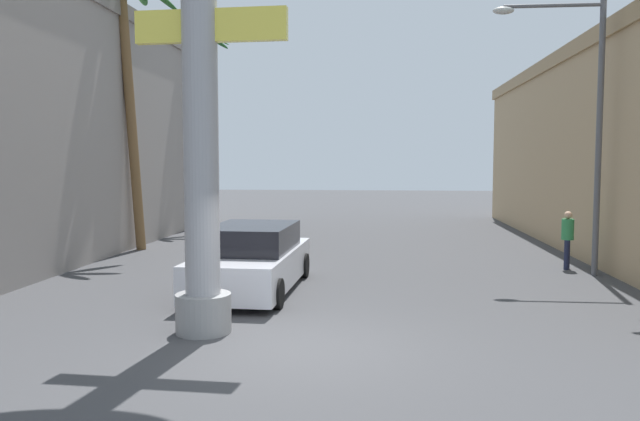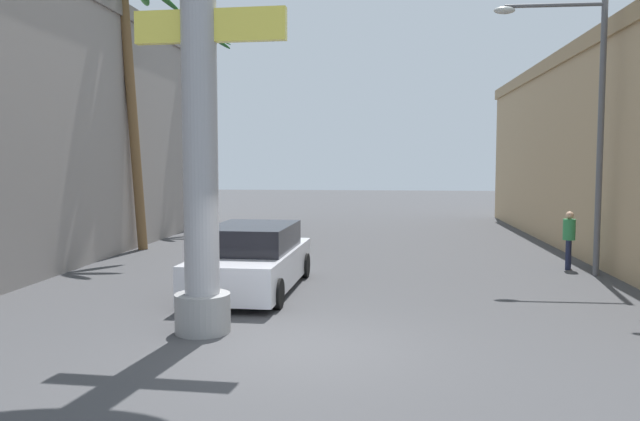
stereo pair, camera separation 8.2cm
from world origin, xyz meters
The scene contains 7 objects.
ground_plane centered at (0.00, 10.00, 0.00)m, with size 95.15×95.15×0.00m, color #424244.
neon_sign_pole centered at (-1.81, 0.83, 5.18)m, with size 3.04×0.99×10.45m.
street_lamp centered at (6.61, 7.40, 4.45)m, with size 2.91×0.28×7.29m.
car_lead centered at (-1.69, 4.53, 0.74)m, with size 2.25×5.13×1.56m.
palm_tree_far_left centered at (-7.08, 18.21, 5.38)m, with size 2.77×2.92×9.01m.
palm_tree_mid_left centered at (-7.00, 10.65, 5.98)m, with size 3.31×3.36×9.17m.
pedestrian_mid_right centered at (6.60, 8.29, 0.96)m, with size 0.44×0.44×1.65m.
Camera 2 is at (1.38, -9.83, 3.03)m, focal length 35.00 mm.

